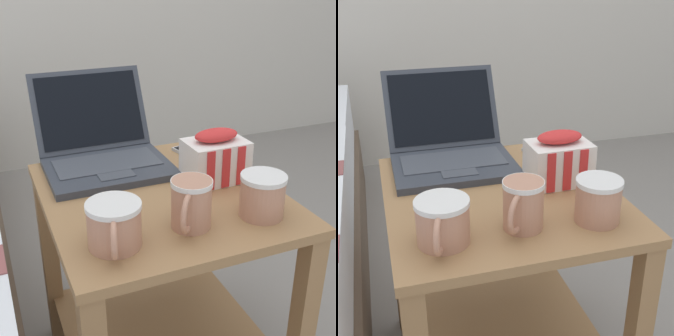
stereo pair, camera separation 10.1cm
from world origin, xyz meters
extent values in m
cube|color=#997047|center=(0.00, 0.00, 0.55)|extent=(0.53, 0.58, 0.02)
cube|color=#997047|center=(0.00, 0.00, 0.14)|extent=(0.49, 0.54, 0.02)
cube|color=#997047|center=(0.24, -0.26, 0.27)|extent=(0.04, 0.04, 0.54)
cube|color=#997047|center=(-0.24, 0.26, 0.27)|extent=(0.04, 0.04, 0.54)
cube|color=#997047|center=(0.24, 0.26, 0.27)|extent=(0.04, 0.04, 0.54)
cube|color=#333842|center=(-0.08, 0.16, 0.57)|extent=(0.31, 0.23, 0.02)
cube|color=#424751|center=(-0.08, 0.18, 0.58)|extent=(0.26, 0.13, 0.00)
cube|color=#424751|center=(-0.08, 0.10, 0.58)|extent=(0.09, 0.05, 0.00)
cube|color=#333842|center=(-0.08, 0.32, 0.68)|extent=(0.31, 0.11, 0.20)
cube|color=black|center=(-0.08, 0.32, 0.68)|extent=(0.28, 0.09, 0.18)
cube|color=red|center=(0.01, 0.32, 0.66)|extent=(0.04, 0.02, 0.04)
cube|color=blue|center=(-0.09, 0.35, 0.71)|extent=(0.04, 0.02, 0.03)
cylinder|color=tan|center=(0.00, -0.16, 0.61)|extent=(0.08, 0.08, 0.10)
cylinder|color=silver|center=(0.00, -0.16, 0.65)|extent=(0.08, 0.08, 0.01)
cylinder|color=black|center=(0.00, -0.16, 0.65)|extent=(0.07, 0.07, 0.01)
torus|color=tan|center=(-0.02, -0.20, 0.61)|extent=(0.06, 0.07, 0.08)
cylinder|color=tan|center=(0.16, -0.18, 0.60)|extent=(0.09, 0.09, 0.09)
cylinder|color=silver|center=(0.16, -0.18, 0.65)|extent=(0.10, 0.10, 0.01)
cylinder|color=black|center=(0.16, -0.18, 0.64)|extent=(0.08, 0.08, 0.01)
torus|color=tan|center=(0.19, -0.14, 0.61)|extent=(0.05, 0.07, 0.07)
cylinder|color=tan|center=(-0.16, -0.17, 0.60)|extent=(0.10, 0.10, 0.09)
cylinder|color=silver|center=(-0.16, -0.17, 0.64)|extent=(0.10, 0.10, 0.01)
cylinder|color=black|center=(-0.16, -0.17, 0.63)|extent=(0.09, 0.09, 0.01)
torus|color=tan|center=(-0.18, -0.22, 0.60)|extent=(0.03, 0.07, 0.07)
cube|color=white|center=(0.15, 0.02, 0.61)|extent=(0.15, 0.10, 0.10)
cube|color=red|center=(0.11, -0.04, 0.61)|extent=(0.02, 0.00, 0.10)
cube|color=red|center=(0.15, -0.04, 0.61)|extent=(0.02, 0.00, 0.10)
cube|color=red|center=(0.19, -0.04, 0.61)|extent=(0.02, 0.00, 0.10)
ellipsoid|color=red|center=(0.15, 0.02, 0.67)|extent=(0.11, 0.06, 0.03)
cube|color=#B7BABC|center=(0.18, 0.18, 0.56)|extent=(0.10, 0.15, 0.01)
cube|color=black|center=(0.18, 0.18, 0.57)|extent=(0.09, 0.14, 0.00)
camera|label=1|loc=(-0.36, -0.90, 1.05)|focal=50.00mm
camera|label=2|loc=(-0.26, -0.93, 1.05)|focal=50.00mm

